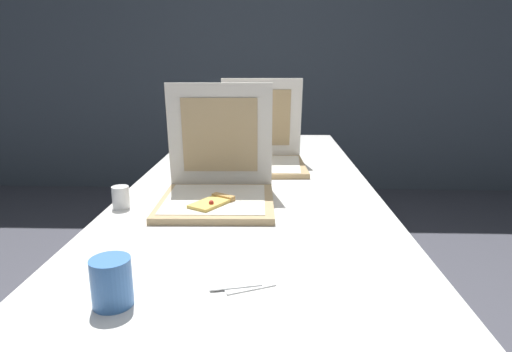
{
  "coord_description": "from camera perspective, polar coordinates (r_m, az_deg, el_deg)",
  "views": [
    {
      "loc": [
        0.07,
        -1.09,
        1.22
      ],
      "look_at": [
        0.02,
        0.46,
        0.82
      ],
      "focal_mm": 30.51,
      "sensor_mm": 36.0,
      "label": 1
    }
  ],
  "objects": [
    {
      "name": "pizza_box_front",
      "position": [
        1.49,
        -5.09,
        -1.36
      ],
      "size": [
        0.39,
        0.39,
        0.4
      ],
      "rotation": [
        0.0,
        0.0,
        0.03
      ],
      "color": "tan",
      "rests_on": "table"
    },
    {
      "name": "pizza_box_middle",
      "position": [
        1.99,
        0.84,
        2.81
      ],
      "size": [
        0.4,
        0.4,
        0.4
      ],
      "rotation": [
        0.0,
        0.0,
        0.05
      ],
      "color": "tan",
      "rests_on": "table"
    },
    {
      "name": "cup_white_far",
      "position": [
        2.17,
        -6.33,
        3.17
      ],
      "size": [
        0.06,
        0.06,
        0.07
      ],
      "primitive_type": "cylinder",
      "color": "white",
      "rests_on": "table"
    },
    {
      "name": "wall_back",
      "position": [
        4.24,
        0.98,
        15.73
      ],
      "size": [
        10.0,
        0.1,
        2.6
      ],
      "primitive_type": "cube",
      "color": "#4C5660",
      "rests_on": "ground"
    },
    {
      "name": "napkin_pile",
      "position": [
        0.99,
        -2.4,
        -13.08
      ],
      "size": [
        0.17,
        0.15,
        0.01
      ],
      "color": "white",
      "rests_on": "table"
    },
    {
      "name": "cup_white_near_left",
      "position": [
        1.5,
        -17.31,
        -2.68
      ],
      "size": [
        0.06,
        0.06,
        0.07
      ],
      "primitive_type": "cylinder",
      "color": "white",
      "rests_on": "table"
    },
    {
      "name": "table",
      "position": [
        1.79,
        -0.46,
        -1.87
      ],
      "size": [
        0.93,
        2.29,
        0.76
      ],
      "color": "silver",
      "rests_on": "ground"
    },
    {
      "name": "cup_printed_front",
      "position": [
        0.92,
        -18.41,
        -13.07
      ],
      "size": [
        0.08,
        0.08,
        0.1
      ],
      "primitive_type": "cylinder",
      "color": "#477FCC",
      "rests_on": "table"
    }
  ]
}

